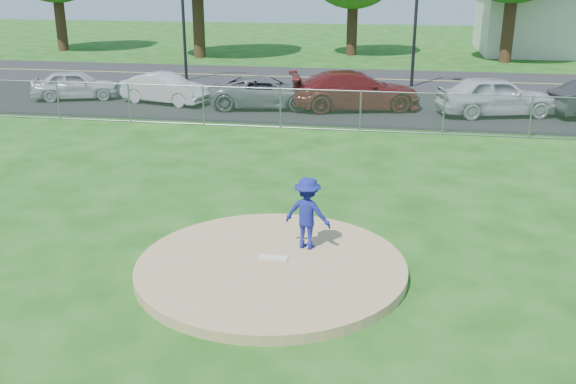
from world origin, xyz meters
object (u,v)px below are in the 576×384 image
parked_car_silver (76,85)px  parked_car_gray (266,92)px  pitcher (308,213)px  traffic_cone (182,96)px  parked_car_white (165,88)px  parked_car_darkred (355,90)px  parked_car_pearl (496,96)px  traffic_signal_left (188,16)px

parked_car_silver → parked_car_gray: size_ratio=0.82×
pitcher → parked_car_gray: 15.22m
traffic_cone → parked_car_silver: (-5.19, 0.35, 0.29)m
parked_car_white → parked_car_darkred: 8.45m
parked_car_pearl → parked_car_darkred: bearing=72.8°
pitcher → parked_car_pearl: bearing=-97.0°
traffic_signal_left → parked_car_white: 6.83m
parked_car_darkred → pitcher: bearing=166.1°
parked_car_pearl → parked_car_white: bearing=74.9°
traffic_signal_left → parked_car_silver: traffic_signal_left is taller
traffic_cone → parked_car_silver: parked_car_silver is taller
parked_car_gray → parked_car_darkred: size_ratio=0.86×
pitcher → parked_car_pearl: pitcher is taller
traffic_signal_left → parked_car_white: size_ratio=1.40×
parked_car_white → pitcher: bearing=-135.2°
pitcher → parked_car_darkred: bearing=-75.6°
pitcher → parked_car_white: size_ratio=0.38×
traffic_signal_left → parked_car_pearl: 16.53m
parked_car_darkred → parked_car_silver: bearing=75.4°
pitcher → parked_car_silver: 19.86m
parked_car_white → parked_car_pearl: parked_car_pearl is taller
pitcher → traffic_signal_left: bearing=-52.0°
pitcher → traffic_cone: pitcher is taller
parked_car_darkred → parked_car_pearl: 5.76m
pitcher → parked_car_pearl: (5.68, 14.77, -0.15)m
traffic_cone → parked_car_pearl: (13.37, -0.00, 0.43)m
parked_car_silver → parked_car_pearl: parked_car_pearl is taller
parked_car_darkred → parked_car_gray: bearing=80.6°
traffic_signal_left → parked_car_gray: (5.48, -6.42, -2.69)m
parked_car_gray → parked_car_white: bearing=79.0°
pitcher → parked_car_silver: pitcher is taller
traffic_cone → parked_car_darkred: bearing=2.0°
traffic_signal_left → parked_car_pearl: traffic_signal_left is taller
parked_car_silver → parked_car_white: bearing=-111.3°
traffic_cone → parked_car_darkred: size_ratio=0.14×
parked_car_gray → parked_car_darkred: (3.81, 0.32, 0.14)m
traffic_signal_left → parked_car_darkred: (9.29, -6.10, -2.55)m
traffic_signal_left → parked_car_darkred: bearing=-33.3°
parked_car_white → parked_car_pearl: size_ratio=0.84×
traffic_cone → parked_car_white: (-0.83, 0.14, 0.28)m
parked_car_silver → parked_car_white: parked_car_silver is taller
parked_car_gray → traffic_cone: bearing=80.6°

